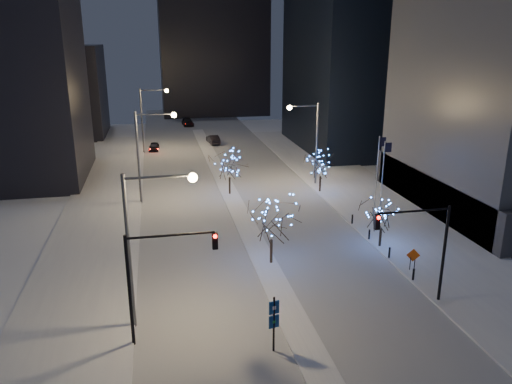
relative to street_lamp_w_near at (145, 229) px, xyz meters
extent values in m
plane|color=white|center=(8.94, -2.00, -6.50)|extent=(160.00, 160.00, 0.00)
cube|color=#9EA2AC|center=(8.94, 33.00, -6.49)|extent=(20.00, 130.00, 0.02)
cube|color=silver|center=(8.94, 28.00, -6.42)|extent=(2.00, 80.00, 0.15)
cube|color=silver|center=(23.94, 18.00, -6.42)|extent=(10.00, 90.00, 0.15)
cube|color=silver|center=(-5.06, 18.00, -6.42)|extent=(8.00, 90.00, 0.15)
cube|color=black|center=(-17.06, 68.00, 1.50)|extent=(18.00, 16.00, 16.00)
cube|color=black|center=(14.94, 90.00, 14.50)|extent=(24.00, 14.00, 42.00)
cylinder|color=#595E66|center=(-1.06, 0.00, -1.50)|extent=(0.24, 0.24, 10.00)
cylinder|color=#595E66|center=(0.94, 0.00, 3.20)|extent=(4.00, 0.16, 0.16)
sphere|color=#FFC17F|center=(2.94, 0.00, 3.05)|extent=(0.56, 0.56, 0.56)
cylinder|color=#595E66|center=(-1.06, 25.00, -1.50)|extent=(0.24, 0.24, 10.00)
cylinder|color=#595E66|center=(0.94, 25.00, 3.20)|extent=(4.00, 0.16, 0.16)
sphere|color=#FFC17F|center=(2.94, 25.00, 3.05)|extent=(0.56, 0.56, 0.56)
cylinder|color=#595E66|center=(-1.06, 50.00, -1.50)|extent=(0.24, 0.24, 10.00)
cylinder|color=#595E66|center=(0.94, 50.00, 3.20)|extent=(4.00, 0.16, 0.16)
sphere|color=#FFC17F|center=(2.94, 50.00, 3.05)|extent=(0.56, 0.56, 0.56)
cylinder|color=#595E66|center=(19.94, 28.00, -1.50)|extent=(0.24, 0.24, 10.00)
cylinder|color=#595E66|center=(18.19, 28.00, 3.20)|extent=(3.50, 0.16, 0.16)
sphere|color=#FFC17F|center=(16.44, 28.00, 3.05)|extent=(0.56, 0.56, 0.56)
cylinder|color=black|center=(-1.06, -2.00, -3.00)|extent=(0.20, 0.20, 7.00)
cylinder|color=black|center=(1.44, -2.00, 0.30)|extent=(5.00, 0.14, 0.14)
cube|color=black|center=(3.94, -2.00, -0.25)|extent=(0.32, 0.28, 1.00)
sphere|color=#FF0C05|center=(3.94, -2.18, 0.10)|extent=(0.22, 0.22, 0.22)
cylinder|color=black|center=(19.44, -1.00, -3.00)|extent=(0.20, 0.20, 7.00)
cylinder|color=black|center=(16.94, -1.00, 0.30)|extent=(5.00, 0.14, 0.14)
cube|color=black|center=(14.44, -1.00, -0.25)|extent=(0.32, 0.28, 1.00)
sphere|color=#FF0C05|center=(14.44, -1.18, 0.10)|extent=(0.22, 0.22, 0.22)
cylinder|color=silver|center=(21.94, 14.00, -2.35)|extent=(0.10, 0.10, 8.00)
cube|color=black|center=(22.29, 14.00, 1.05)|extent=(0.70, 0.03, 0.90)
cylinder|color=silver|center=(22.54, 16.50, -2.35)|extent=(0.10, 0.10, 8.00)
cube|color=black|center=(22.89, 16.50, 1.05)|extent=(0.70, 0.03, 0.90)
cylinder|color=black|center=(19.14, 2.00, -5.90)|extent=(0.16, 0.16, 0.90)
cylinder|color=black|center=(19.14, 6.00, -5.90)|extent=(0.16, 0.16, 0.90)
cylinder|color=black|center=(19.14, 10.00, -5.90)|extent=(0.16, 0.16, 0.90)
cylinder|color=black|center=(19.14, 14.00, -5.90)|extent=(0.16, 0.16, 0.90)
imported|color=black|center=(0.51, 51.35, -5.85)|extent=(1.85, 3.91, 1.29)
imported|color=black|center=(10.44, 54.92, -5.76)|extent=(2.09, 4.63, 1.47)
imported|color=black|center=(7.44, 73.75, -5.76)|extent=(2.37, 5.20, 1.48)
cylinder|color=black|center=(9.44, 7.05, -5.37)|extent=(0.22, 0.22, 1.96)
cylinder|color=black|center=(8.92, 25.88, -5.38)|extent=(0.22, 0.22, 1.93)
cylinder|color=black|center=(19.44, 8.43, -5.55)|extent=(0.22, 0.22, 1.61)
cylinder|color=black|center=(19.44, 24.75, -5.46)|extent=(0.22, 0.22, 1.78)
cylinder|color=black|center=(6.94, -4.30, -4.74)|extent=(0.12, 0.12, 3.52)
cube|color=navy|center=(6.94, -4.30, -3.63)|extent=(0.63, 0.22, 0.80)
cube|color=navy|center=(6.94, -4.30, -4.54)|extent=(0.63, 0.22, 0.80)
cylinder|color=black|center=(19.72, 3.61, -5.83)|extent=(0.06, 0.06, 1.04)
cylinder|color=black|center=(20.09, 3.61, -5.83)|extent=(0.06, 0.06, 1.04)
cube|color=#E7540C|center=(19.91, 3.61, -5.12)|extent=(1.04, 0.32, 1.07)
camera|label=1|loc=(0.98, -28.56, 11.05)|focal=35.00mm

